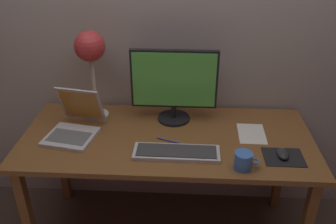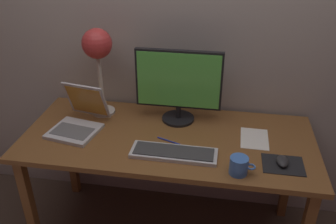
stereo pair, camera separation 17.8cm
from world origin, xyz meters
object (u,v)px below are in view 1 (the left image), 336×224
(monitor, at_px, (174,83))
(keyboard_main, at_px, (176,152))
(desk_lamp, at_px, (90,52))
(mouse, at_px, (283,154))
(pen, at_px, (169,141))
(coffee_mug, at_px, (243,161))
(laptop, at_px, (76,121))

(monitor, bearing_deg, keyboard_main, -85.40)
(desk_lamp, xyz_separation_m, mouse, (1.03, -0.36, -0.39))
(desk_lamp, height_order, pen, desk_lamp)
(desk_lamp, height_order, coffee_mug, desk_lamp)
(keyboard_main, distance_m, coffee_mug, 0.34)
(mouse, relative_size, pen, 0.69)
(laptop, xyz_separation_m, mouse, (1.10, -0.18, -0.05))
(keyboard_main, height_order, pen, keyboard_main)
(mouse, height_order, pen, mouse)
(laptop, height_order, mouse, laptop)
(coffee_mug, bearing_deg, pen, 150.06)
(keyboard_main, bearing_deg, desk_lamp, 143.17)
(monitor, xyz_separation_m, pen, (-0.02, -0.24, -0.23))
(monitor, xyz_separation_m, desk_lamp, (-0.47, 0.01, 0.17))
(laptop, relative_size, mouse, 3.72)
(keyboard_main, bearing_deg, coffee_mug, -16.46)
(monitor, relative_size, mouse, 5.11)
(keyboard_main, relative_size, pen, 3.15)
(mouse, bearing_deg, coffee_mug, -153.99)
(desk_lamp, distance_m, coffee_mug, 1.01)
(coffee_mug, bearing_deg, desk_lamp, 150.33)
(laptop, bearing_deg, monitor, 17.40)
(keyboard_main, bearing_deg, pen, 111.21)
(coffee_mug, relative_size, pen, 0.87)
(mouse, distance_m, pen, 0.59)
(laptop, distance_m, pen, 0.53)
(desk_lamp, bearing_deg, mouse, -19.42)
(coffee_mug, height_order, pen, coffee_mug)
(coffee_mug, bearing_deg, keyboard_main, 163.54)
(desk_lamp, bearing_deg, laptop, -111.96)
(mouse, xyz_separation_m, pen, (-0.58, 0.11, -0.02))
(keyboard_main, bearing_deg, laptop, 161.64)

